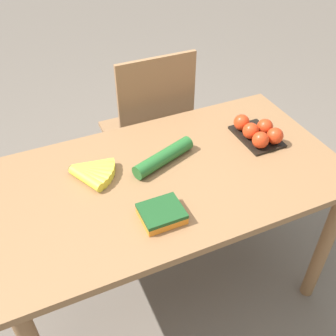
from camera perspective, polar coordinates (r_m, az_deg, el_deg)
The scene contains 7 objects.
ground_plane at distance 2.06m, azimuth 0.00°, elevation -16.70°, with size 12.00×12.00×0.00m, color #665B51.
dining_table at distance 1.57m, azimuth 0.00°, elevation -3.93°, with size 1.35×0.74×0.74m.
chair at distance 2.12m, azimuth -2.70°, elevation 5.13°, with size 0.42×0.40×0.99m.
banana_bunch at distance 1.50m, azimuth -11.12°, elevation -0.60°, with size 0.18×0.17×0.04m.
tomato_pack at distance 1.69m, azimuth 12.94°, elevation 5.11°, with size 0.15×0.22×0.08m.
carrot_bag at distance 1.31m, azimuth -0.93°, elevation -6.54°, with size 0.14×0.12×0.04m.
cucumber_near at distance 1.53m, azimuth -0.63°, elevation 1.58°, with size 0.28×0.15×0.06m.
Camera 1 is at (-0.46, -1.03, 1.72)m, focal length 42.00 mm.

